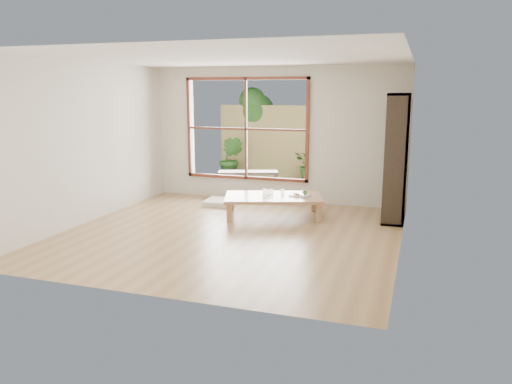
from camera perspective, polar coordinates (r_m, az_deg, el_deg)
ground at (r=7.68m, az=-2.89°, el=-4.69°), size 5.00×5.00×0.00m
low_table at (r=8.60m, az=2.00°, el=-0.72°), size 1.86×1.39×0.36m
floor_cushion at (r=9.59m, az=-3.89°, el=-1.13°), size 0.65×0.65×0.09m
bookshelf at (r=8.57m, az=15.75°, el=3.79°), size 0.34×0.95×2.10m
glass_tall at (r=8.42m, az=1.02°, el=-0.20°), size 0.08×0.08×0.14m
glass_mid at (r=8.71m, az=3.06°, el=0.01°), size 0.06×0.06×0.09m
glass_short at (r=8.71m, az=1.74°, el=0.00°), size 0.07×0.07×0.08m
glass_small at (r=8.63m, az=1.34°, el=-0.10°), size 0.07×0.07×0.09m
food_tray at (r=8.60m, az=5.12°, el=-0.31°), size 0.36×0.30×0.10m
deck at (r=11.14m, az=0.86°, el=0.44°), size 2.80×2.00×0.05m
garden_bench at (r=10.78m, az=-0.91°, el=2.07°), size 1.34×0.78×0.41m
bamboo_fence at (r=11.95m, az=2.33°, el=5.56°), size 2.80×0.06×1.80m
shrub_right at (r=11.35m, az=6.66°, el=3.24°), size 1.05×0.96×0.99m
shrub_left at (r=11.89m, az=-2.87°, el=3.84°), size 0.61×0.50×1.06m
garden_tree at (r=12.39m, az=-0.30°, el=9.14°), size 1.04×0.85×2.22m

